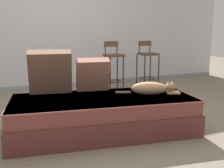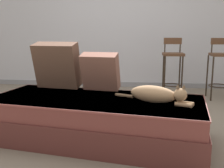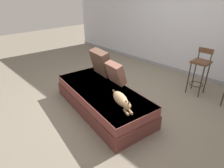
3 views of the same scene
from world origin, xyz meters
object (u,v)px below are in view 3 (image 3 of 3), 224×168
Objects in this scene: cat at (121,100)px; bar_stool_near_window at (200,68)px; couch at (102,99)px; throw_pillow_middle at (116,73)px; throw_pillow_corner at (101,62)px.

cat is 0.74× the size of bar_stool_near_window.
throw_pillow_middle is (0.00, 0.34, 0.40)m from couch.
throw_pillow_corner is 1.25× the size of throw_pillow_middle.
cat is at bearing -26.53° from throw_pillow_corner.
throw_pillow_middle is (0.50, -0.08, -0.05)m from throw_pillow_corner.
throw_pillow_corner is (-0.50, 0.42, 0.45)m from couch.
throw_pillow_corner is 0.56× the size of bar_stool_near_window.
bar_stool_near_window is at bearing 58.25° from throw_pillow_middle.
cat is at bearing -10.80° from couch.
throw_pillow_middle is at bearing 141.34° from cat.
couch is 2.27× the size of bar_stool_near_window.
throw_pillow_corner is at bearing -135.37° from bar_stool_near_window.
throw_pillow_corner is at bearing 170.75° from throw_pillow_middle.
bar_stool_near_window is (0.92, 1.82, 0.35)m from couch.
throw_pillow_middle is at bearing -121.75° from bar_stool_near_window.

